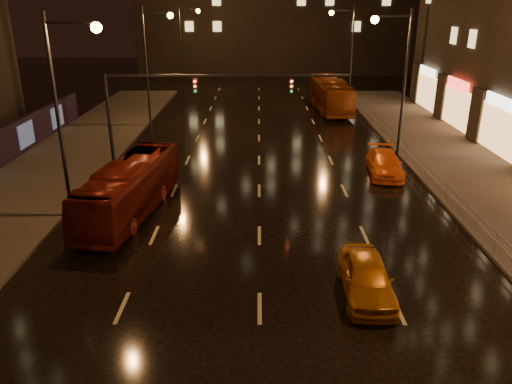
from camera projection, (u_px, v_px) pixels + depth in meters
ground at (259, 169)px, 32.99m from camera, size 140.00×140.00×0.00m
sidewalk_left at (22, 195)px, 28.36m from camera, size 7.00×70.00×0.15m
sidewalk_right at (497, 196)px, 28.24m from camera, size 7.00×70.00×0.15m
traffic_signal at (179, 97)px, 31.32m from camera, size 15.31×0.32×6.20m
railing_right at (424, 166)px, 30.76m from camera, size 0.05×56.00×1.00m
bus_red at (130, 188)px, 25.74m from camera, size 3.64×10.11×2.75m
bus_curb at (330, 95)px, 50.27m from camera, size 3.29×11.51×3.17m
taxi_near at (367, 277)px, 18.61m from camera, size 1.92×4.48×1.51m
taxi_far at (385, 163)px, 31.77m from camera, size 2.47×5.13×1.44m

